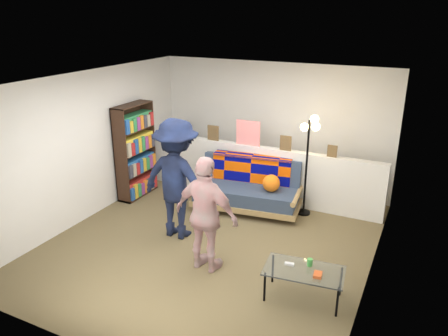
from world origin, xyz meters
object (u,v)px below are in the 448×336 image
object	(u,v)px
bookshelf	(135,154)
futon_sofa	(249,189)
coffee_table	(305,272)
floor_lamp	(309,146)
person_left	(177,179)
person_right	(206,215)

from	to	relation	value
bookshelf	futon_sofa	bearing A→B (deg)	9.62
futon_sofa	bookshelf	bearing A→B (deg)	-170.38
coffee_table	floor_lamp	distance (m)	2.53
futon_sofa	person_left	distance (m)	1.56
coffee_table	futon_sofa	bearing A→B (deg)	127.87
coffee_table	person_left	xyz separation A→B (m)	(-2.18, 0.71, 0.55)
coffee_table	person_left	world-z (taller)	person_left
person_right	floor_lamp	bearing A→B (deg)	-101.92
futon_sofa	person_right	size ratio (longest dim) A/B	1.22
floor_lamp	bookshelf	bearing A→B (deg)	-168.75
futon_sofa	bookshelf	world-z (taller)	bookshelf
coffee_table	floor_lamp	world-z (taller)	floor_lamp
futon_sofa	person_left	size ratio (longest dim) A/B	1.05
person_left	floor_lamp	bearing A→B (deg)	-132.25
person_right	futon_sofa	bearing A→B (deg)	-77.42
coffee_table	person_right	xyz separation A→B (m)	(-1.35, 0.07, 0.42)
bookshelf	floor_lamp	xyz separation A→B (m)	(3.05, 0.61, 0.40)
futon_sofa	person_left	bearing A→B (deg)	-113.97
person_left	coffee_table	bearing A→B (deg)	163.95
futon_sofa	coffee_table	bearing A→B (deg)	-52.13
person_left	futon_sofa	bearing A→B (deg)	-112.08
person_left	person_right	size ratio (longest dim) A/B	1.16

